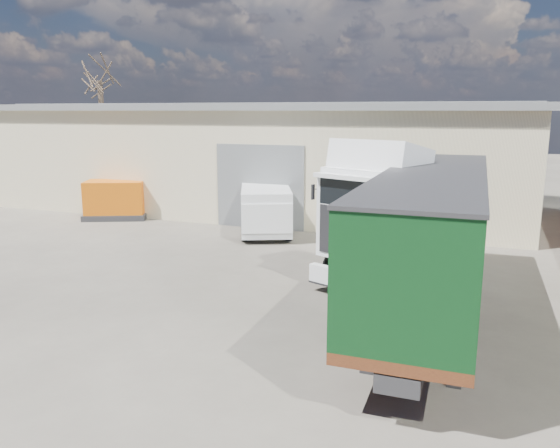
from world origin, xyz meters
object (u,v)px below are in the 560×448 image
(bare_tree, at_px, (99,67))
(box_trailer, at_px, (432,229))
(tractor_unit, at_px, (389,223))
(orange_skip, at_px, (116,202))
(panel_van, at_px, (265,209))

(bare_tree, relative_size, box_trailer, 0.88)
(bare_tree, relative_size, tractor_unit, 1.44)
(bare_tree, xyz_separation_m, tractor_unit, (22.50, -15.71, -6.13))
(box_trailer, bearing_deg, orange_skip, 152.49)
(tractor_unit, bearing_deg, box_trailer, -37.33)
(bare_tree, distance_m, box_trailer, 30.47)
(orange_skip, bearing_deg, bare_tree, 105.58)
(tractor_unit, height_order, box_trailer, tractor_unit)
(panel_van, bearing_deg, orange_skip, 153.03)
(bare_tree, distance_m, orange_skip, 15.38)
(tractor_unit, height_order, panel_van, tractor_unit)
(bare_tree, bearing_deg, box_trailer, -37.00)
(tractor_unit, bearing_deg, orange_skip, -179.95)
(box_trailer, xyz_separation_m, orange_skip, (-15.11, 7.61, -1.42))
(bare_tree, distance_m, tractor_unit, 28.11)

